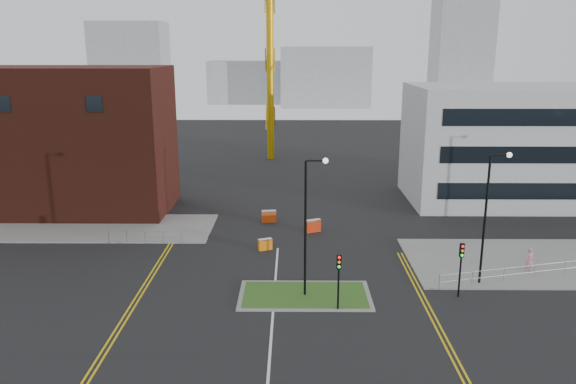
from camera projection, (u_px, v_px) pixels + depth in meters
The scene contains 26 objects.
ground at pixel (269, 362), 28.90m from camera, with size 200.00×200.00×0.00m, color black.
pavement_left at pixel (57, 228), 50.34m from camera, with size 28.00×8.00×0.12m, color slate.
pavement_right at pixel (568, 262), 42.26m from camera, with size 24.00×10.00×0.12m, color slate.
island_kerb at pixel (305, 295), 36.62m from camera, with size 8.60×4.60×0.08m, color slate.
grass_island at pixel (305, 295), 36.61m from camera, with size 8.00×4.00×0.12m, color #2C531B.
brick_building at pixel (44, 142), 54.48m from camera, with size 24.20×10.07×14.24m.
office_block at pixel (532, 144), 58.15m from camera, with size 25.00×12.20×12.00m.
streetlamp_island at pixel (309, 217), 35.27m from camera, with size 1.46×0.36×9.18m.
streetlamp_right_near at pixel (489, 208), 37.11m from camera, with size 1.46×0.36×9.18m.
traffic_light_island at pixel (339, 271), 34.01m from camera, with size 0.28×0.33×3.65m.
traffic_light_right at pixel (461, 260), 35.89m from camera, with size 0.28×0.33×3.65m.
railing_left at pixel (145, 235), 46.23m from camera, with size 6.05×0.05×1.10m.
railing_right at pixel (565, 265), 39.67m from camera, with size 19.05×5.05×1.10m.
centre_line at pixel (271, 342), 30.83m from camera, with size 0.15×30.00×0.01m, color silver.
yellow_left_a at pixel (145, 283), 38.65m from camera, with size 0.12×24.00×0.01m, color gold.
yellow_left_b at pixel (149, 283), 38.65m from camera, with size 0.12×24.00×0.01m, color gold.
yellow_right_a at pixel (427, 310), 34.63m from camera, with size 0.12×20.00×0.01m, color gold.
yellow_right_b at pixel (432, 310), 34.63m from camera, with size 0.12×20.00×0.01m, color gold.
skyline_a at pixel (131, 67), 142.66m from camera, with size 18.00×12.00×22.00m, color gray.
skyline_b at pixel (325, 77), 152.70m from camera, with size 24.00×12.00×16.00m, color gray.
skyline_c at pixel (461, 54), 146.08m from camera, with size 14.00×12.00×28.00m, color gray.
skyline_d at pixel (261, 82), 163.02m from camera, with size 30.00×12.00×12.00m, color gray.
pedestrian at pixel (530, 260), 40.27m from camera, with size 0.67×0.44×1.85m, color #C9828F.
barrier_left at pixel (265, 244), 44.82m from camera, with size 1.17×0.76×0.94m.
barrier_mid at pixel (313, 225), 49.20m from camera, with size 1.40×0.92×1.12m.
barrier_right at pixel (269, 216), 51.99m from camera, with size 1.36×0.59×1.11m.
Camera 1 is at (1.18, -25.78, 15.72)m, focal length 35.00 mm.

